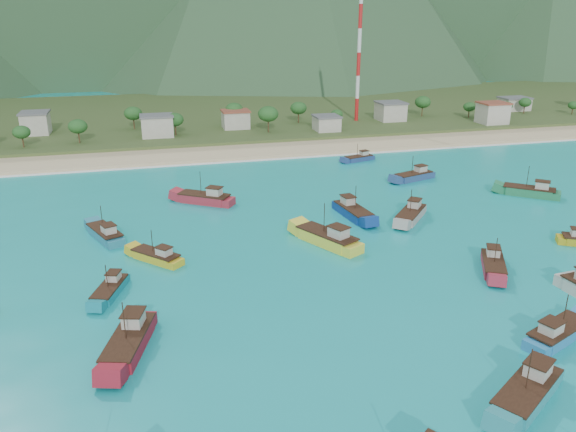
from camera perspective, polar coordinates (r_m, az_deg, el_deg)
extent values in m
plane|color=#0D8F91|center=(84.71, 6.90, -5.61)|extent=(600.00, 600.00, 0.00)
cube|color=beige|center=(156.82, -3.66, 6.55)|extent=(400.00, 18.00, 1.20)
cube|color=#385123|center=(215.83, -6.88, 10.16)|extent=(400.00, 110.00, 2.40)
cube|color=white|center=(147.78, -2.93, 5.72)|extent=(400.00, 2.50, 0.08)
cube|color=beige|center=(187.78, -24.24, 8.55)|extent=(7.65, 8.35, 6.19)
cube|color=beige|center=(172.30, -13.15, 8.84)|extent=(9.04, 7.02, 5.91)
cube|color=beige|center=(181.12, -5.33, 9.69)|extent=(8.10, 6.76, 5.24)
cube|color=beige|center=(177.25, 3.94, 9.33)|extent=(7.25, 7.31, 4.20)
cube|color=beige|center=(197.10, 10.37, 10.37)|extent=(8.55, 8.25, 5.76)
cube|color=beige|center=(200.30, 20.06, 9.75)|extent=(8.49, 7.55, 6.46)
cube|color=beige|center=(231.10, 21.98, 10.48)|extent=(10.18, 7.29, 4.36)
cylinder|color=red|center=(194.83, 6.99, 10.69)|extent=(1.20, 1.20, 7.46)
cylinder|color=white|center=(193.78, 7.08, 12.87)|extent=(1.20, 1.20, 7.46)
cylinder|color=red|center=(193.01, 7.18, 15.06)|extent=(1.20, 1.20, 7.46)
cylinder|color=white|center=(192.53, 7.28, 17.27)|extent=(1.20, 1.20, 7.46)
cylinder|color=red|center=(192.33, 7.38, 19.49)|extent=(1.20, 1.20, 7.46)
cube|color=maroon|center=(68.15, -15.85, -12.49)|extent=(6.71, 12.23, 2.13)
cube|color=beige|center=(69.11, -15.41, -10.09)|extent=(2.83, 3.17, 1.73)
cylinder|color=#382114|center=(65.85, -16.31, -10.25)|extent=(0.12, 0.12, 4.80)
cube|color=#267BB6|center=(74.91, 25.77, -10.82)|extent=(10.69, 6.72, 1.87)
cube|color=beige|center=(72.41, 25.17, -10.26)|extent=(2.88, 2.63, 1.52)
cylinder|color=#382114|center=(73.97, 26.35, -8.62)|extent=(0.12, 0.12, 4.21)
cube|color=yellow|center=(93.65, 3.96, -2.43)|extent=(9.09, 12.86, 2.28)
cube|color=beige|center=(91.25, 5.15, -1.68)|extent=(3.36, 3.60, 1.86)
cylinder|color=#382114|center=(92.76, 3.70, -0.19)|extent=(0.12, 0.12, 5.14)
cube|color=#9F2633|center=(114.83, -8.50, 1.64)|extent=(11.59, 9.44, 2.12)
cube|color=beige|center=(113.17, -7.48, 2.45)|extent=(3.40, 3.26, 1.73)
cylinder|color=#382114|center=(114.11, -8.88, 3.32)|extent=(0.12, 0.12, 4.78)
cube|color=#20774A|center=(128.57, 23.27, 2.19)|extent=(10.93, 9.95, 2.08)
cube|color=beige|center=(128.03, 24.42, 2.84)|extent=(3.34, 3.28, 1.69)
cylinder|color=#382114|center=(127.68, 23.18, 3.67)|extent=(0.12, 0.12, 4.68)
cube|color=teal|center=(63.01, 23.06, -16.44)|extent=(11.41, 8.97, 2.07)
cube|color=beige|center=(63.86, 24.06, -14.03)|extent=(3.31, 3.15, 1.68)
cylinder|color=#382114|center=(60.64, 23.28, -14.16)|extent=(0.12, 0.12, 4.66)
cube|color=teal|center=(100.87, -18.10, -1.86)|extent=(6.90, 10.74, 1.89)
cube|color=beige|center=(98.38, -17.77, -1.31)|extent=(2.67, 2.91, 1.53)
cylinder|color=#382114|center=(100.35, -18.40, -0.14)|extent=(0.12, 0.12, 4.24)
cube|color=#9F2639|center=(89.72, 20.11, -4.90)|extent=(7.32, 10.08, 1.80)
cube|color=beige|center=(90.93, 20.12, -3.44)|extent=(2.67, 2.84, 1.46)
cylinder|color=#382114|center=(88.07, 20.37, -3.32)|extent=(0.12, 0.12, 4.05)
cube|color=navy|center=(147.71, 7.18, 5.73)|extent=(8.81, 4.65, 1.54)
cube|color=beige|center=(148.41, 7.74, 6.33)|extent=(2.26, 2.00, 1.25)
cylinder|color=#382114|center=(146.84, 7.07, 6.65)|extent=(0.12, 0.12, 3.46)
cube|color=navy|center=(106.56, 6.64, 0.25)|extent=(4.66, 11.64, 2.06)
cube|color=beige|center=(107.89, 6.11, 1.57)|extent=(2.36, 2.80, 1.67)
cylinder|color=#382114|center=(104.95, 6.88, 1.86)|extent=(0.12, 0.12, 4.63)
cube|color=gold|center=(89.82, -13.27, -4.18)|extent=(8.19, 8.55, 1.66)
cube|color=beige|center=(87.98, -12.49, -3.57)|extent=(2.64, 2.66, 1.35)
cylinder|color=#382114|center=(89.13, -13.65, -2.51)|extent=(0.12, 0.12, 3.74)
cube|color=#A49D96|center=(106.92, 12.34, -0.05)|extent=(9.68, 10.29, 1.98)
cube|color=beige|center=(108.39, 12.73, 1.21)|extent=(3.14, 3.18, 1.61)
cylinder|color=#382114|center=(105.31, 12.38, 1.50)|extent=(0.12, 0.12, 4.47)
cube|color=navy|center=(132.69, 12.62, 3.84)|extent=(10.87, 6.03, 1.90)
cube|color=beige|center=(133.71, 13.33, 4.67)|extent=(2.83, 2.53, 1.54)
cylinder|color=#382114|center=(131.49, 12.53, 5.09)|extent=(0.12, 0.12, 4.27)
cube|color=#108191|center=(81.20, -17.63, -7.36)|extent=(5.24, 8.94, 1.56)
cube|color=beige|center=(82.04, -17.29, -5.93)|extent=(2.13, 2.36, 1.27)
cylinder|color=#382114|center=(79.71, -17.95, -5.89)|extent=(0.12, 0.12, 3.51)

